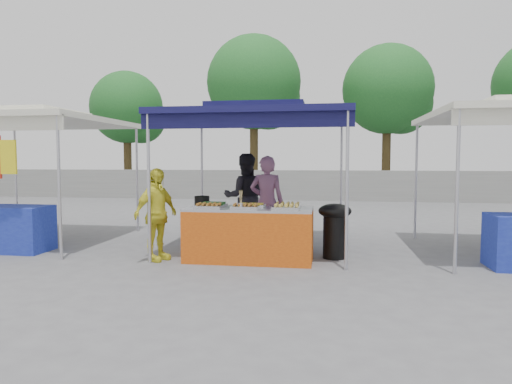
# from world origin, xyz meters

# --- Properties ---
(ground_plane) EXTENTS (80.00, 80.00, 0.00)m
(ground_plane) POSITION_xyz_m (0.00, 0.00, 0.00)
(ground_plane) COLOR #5A595C
(back_wall) EXTENTS (40.00, 0.25, 1.20)m
(back_wall) POSITION_xyz_m (0.00, 11.00, 0.60)
(back_wall) COLOR gray
(back_wall) RESTS_ON ground_plane
(main_canopy) EXTENTS (3.20, 3.20, 2.57)m
(main_canopy) POSITION_xyz_m (0.00, 0.97, 2.37)
(main_canopy) COLOR #BCBBC2
(main_canopy) RESTS_ON ground_plane
(neighbor_stall_left) EXTENTS (3.20, 3.20, 2.57)m
(neighbor_stall_left) POSITION_xyz_m (-4.50, 0.57, 1.60)
(neighbor_stall_left) COLOR #BCBBC2
(neighbor_stall_left) RESTS_ON ground_plane
(tree_0) EXTENTS (3.40, 3.32, 5.70)m
(tree_0) POSITION_xyz_m (-7.88, 13.02, 3.90)
(tree_0) COLOR #403218
(tree_0) RESTS_ON ground_plane
(tree_1) EXTENTS (4.09, 4.09, 7.02)m
(tree_1) POSITION_xyz_m (-1.86, 12.77, 4.81)
(tree_1) COLOR #403218
(tree_1) RESTS_ON ground_plane
(tree_2) EXTENTS (3.77, 3.76, 6.47)m
(tree_2) POSITION_xyz_m (3.82, 12.98, 4.42)
(tree_2) COLOR #403218
(tree_2) RESTS_ON ground_plane
(vendor_table) EXTENTS (2.00, 0.80, 0.85)m
(vendor_table) POSITION_xyz_m (0.00, -0.10, 0.43)
(vendor_table) COLOR #C14D11
(vendor_table) RESTS_ON ground_plane
(food_tray_fl) EXTENTS (0.42, 0.30, 0.07)m
(food_tray_fl) POSITION_xyz_m (-0.59, -0.34, 0.88)
(food_tray_fl) COLOR silver
(food_tray_fl) RESTS_ON vendor_table
(food_tray_fm) EXTENTS (0.42, 0.30, 0.07)m
(food_tray_fm) POSITION_xyz_m (-0.02, -0.34, 0.88)
(food_tray_fm) COLOR silver
(food_tray_fm) RESTS_ON vendor_table
(food_tray_fr) EXTENTS (0.42, 0.30, 0.07)m
(food_tray_fr) POSITION_xyz_m (0.61, -0.34, 0.88)
(food_tray_fr) COLOR silver
(food_tray_fr) RESTS_ON vendor_table
(food_tray_bl) EXTENTS (0.42, 0.30, 0.07)m
(food_tray_bl) POSITION_xyz_m (-0.60, -0.05, 0.88)
(food_tray_bl) COLOR silver
(food_tray_bl) RESTS_ON vendor_table
(food_tray_bm) EXTENTS (0.42, 0.30, 0.07)m
(food_tray_bm) POSITION_xyz_m (0.03, -0.04, 0.88)
(food_tray_bm) COLOR silver
(food_tray_bm) RESTS_ON vendor_table
(food_tray_br) EXTENTS (0.42, 0.30, 0.07)m
(food_tray_br) POSITION_xyz_m (0.60, -0.02, 0.88)
(food_tray_br) COLOR silver
(food_tray_br) RESTS_ON vendor_table
(cooking_pot) EXTENTS (0.25, 0.25, 0.15)m
(cooking_pot) POSITION_xyz_m (-0.86, 0.23, 0.92)
(cooking_pot) COLOR black
(cooking_pot) RESTS_ON vendor_table
(skewer_cup) EXTENTS (0.08, 0.08, 0.10)m
(skewer_cup) POSITION_xyz_m (-0.07, -0.41, 0.90)
(skewer_cup) COLOR #BCBBC2
(skewer_cup) RESTS_ON vendor_table
(wok_burner) EXTENTS (0.54, 0.54, 0.90)m
(wok_burner) POSITION_xyz_m (1.34, 0.30, 0.53)
(wok_burner) COLOR black
(wok_burner) RESTS_ON ground_plane
(crate_left) EXTENTS (0.52, 0.36, 0.31)m
(crate_left) POSITION_xyz_m (-0.37, 0.66, 0.16)
(crate_left) COLOR #1323A2
(crate_left) RESTS_ON ground_plane
(crate_right) EXTENTS (0.54, 0.38, 0.32)m
(crate_right) POSITION_xyz_m (0.31, 0.69, 0.16)
(crate_right) COLOR #1323A2
(crate_right) RESTS_ON ground_plane
(crate_stacked) EXTENTS (0.50, 0.35, 0.30)m
(crate_stacked) POSITION_xyz_m (0.31, 0.69, 0.47)
(crate_stacked) COLOR #1323A2
(crate_stacked) RESTS_ON crate_right
(vendor_woman) EXTENTS (0.62, 0.41, 1.68)m
(vendor_woman) POSITION_xyz_m (0.14, 0.93, 0.84)
(vendor_woman) COLOR #895777
(vendor_woman) RESTS_ON ground_plane
(helper_man) EXTENTS (0.98, 0.85, 1.73)m
(helper_man) POSITION_xyz_m (-0.40, 1.71, 0.87)
(helper_man) COLOR black
(helper_man) RESTS_ON ground_plane
(customer_person) EXTENTS (0.69, 0.94, 1.48)m
(customer_person) POSITION_xyz_m (-1.46, -0.31, 0.74)
(customer_person) COLOR yellow
(customer_person) RESTS_ON ground_plane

